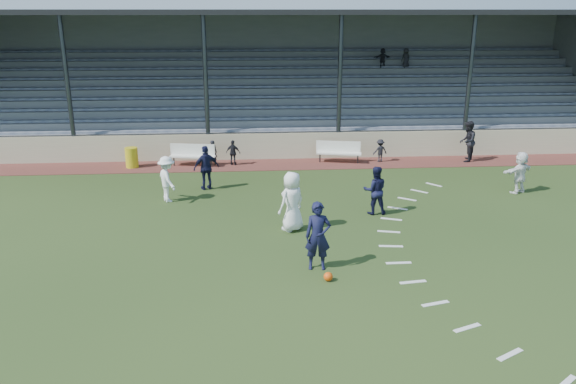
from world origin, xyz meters
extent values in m
plane|color=#273A17|center=(0.00, 0.00, 0.00)|extent=(90.00, 90.00, 0.00)
cube|color=#582823|center=(0.00, 10.50, 0.01)|extent=(34.00, 2.00, 0.02)
cube|color=beige|center=(0.00, 11.55, 0.60)|extent=(34.00, 0.18, 1.20)
cube|color=silver|center=(-3.64, 10.46, 0.45)|extent=(2.04, 0.76, 0.06)
cube|color=silver|center=(-3.64, 10.68, 0.70)|extent=(1.98, 0.42, 0.54)
cylinder|color=#2E3136|center=(-4.48, 10.61, 0.22)|extent=(0.06, 0.06, 0.40)
cylinder|color=#2E3136|center=(-2.81, 10.30, 0.22)|extent=(0.06, 0.06, 0.40)
cube|color=silver|center=(2.87, 10.56, 0.45)|extent=(2.04, 0.81, 0.06)
cube|color=silver|center=(2.87, 10.78, 0.70)|extent=(1.97, 0.48, 0.54)
cylinder|color=#2E3136|center=(2.04, 10.74, 0.22)|extent=(0.06, 0.06, 0.40)
cylinder|color=#2E3136|center=(3.70, 10.39, 0.22)|extent=(0.06, 0.06, 0.40)
cylinder|color=gold|center=(-6.27, 10.48, 0.46)|extent=(0.55, 0.55, 0.87)
sphere|color=#E74E0D|center=(0.78, -0.90, 0.12)|extent=(0.23, 0.23, 0.23)
imported|color=white|center=(0.14, 2.64, 0.94)|extent=(1.10, 1.04, 1.89)
imported|color=#121432|center=(0.60, -0.16, 0.93)|extent=(0.71, 0.49, 1.86)
imported|color=#121432|center=(3.03, 3.94, 0.83)|extent=(0.83, 0.66, 1.65)
imported|color=white|center=(-4.09, 5.74, 0.83)|extent=(1.05, 1.24, 1.66)
imported|color=#121432|center=(-2.79, 7.09, 0.85)|extent=(1.08, 0.77, 1.71)
imported|color=white|center=(8.96, 5.82, 0.79)|extent=(1.52, 1.10, 1.59)
imported|color=black|center=(8.70, 10.44, 0.94)|extent=(1.04, 1.12, 1.84)
imported|color=black|center=(-2.77, 10.63, 0.58)|extent=(0.45, 0.34, 1.12)
imported|color=black|center=(-1.85, 10.54, 0.58)|extent=(0.70, 0.45, 1.11)
imported|color=black|center=(4.76, 10.63, 0.53)|extent=(0.74, 0.53, 1.03)
cube|color=slate|center=(0.00, 12.10, 0.60)|extent=(34.00, 0.80, 1.20)
cube|color=slate|center=(0.00, 12.20, 1.25)|extent=(33.00, 0.28, 0.10)
cube|color=slate|center=(0.00, 12.90, 0.80)|extent=(34.00, 0.80, 1.60)
cube|color=slate|center=(0.00, 13.00, 1.65)|extent=(33.00, 0.28, 0.10)
cube|color=slate|center=(0.00, 13.70, 1.00)|extent=(34.00, 0.80, 2.00)
cube|color=slate|center=(0.00, 13.80, 2.05)|extent=(33.00, 0.28, 0.10)
cube|color=slate|center=(0.00, 14.50, 1.20)|extent=(34.00, 0.80, 2.40)
cube|color=slate|center=(0.00, 14.60, 2.45)|extent=(33.00, 0.28, 0.10)
cube|color=slate|center=(0.00, 15.30, 1.40)|extent=(34.00, 0.80, 2.80)
cube|color=slate|center=(0.00, 15.40, 2.85)|extent=(33.00, 0.28, 0.10)
cube|color=slate|center=(0.00, 16.10, 1.60)|extent=(34.00, 0.80, 3.20)
cube|color=slate|center=(0.00, 16.20, 3.25)|extent=(33.00, 0.28, 0.10)
cube|color=slate|center=(0.00, 16.90, 1.80)|extent=(34.00, 0.80, 3.60)
cube|color=slate|center=(0.00, 17.00, 3.65)|extent=(33.00, 0.28, 0.10)
cube|color=slate|center=(0.00, 17.70, 2.00)|extent=(34.00, 0.80, 4.00)
cube|color=slate|center=(0.00, 17.80, 4.05)|extent=(33.00, 0.28, 0.10)
cube|color=slate|center=(0.00, 18.50, 2.20)|extent=(34.00, 0.80, 4.40)
cube|color=slate|center=(0.00, 18.60, 4.45)|extent=(33.00, 0.28, 0.10)
cube|color=slate|center=(0.00, 19.10, 3.20)|extent=(34.00, 0.40, 6.40)
cube|color=black|center=(0.00, 15.20, 6.50)|extent=(34.60, 9.00, 0.22)
cylinder|color=#2E3136|center=(-9.00, 11.65, 3.25)|extent=(0.20, 0.20, 6.50)
cylinder|color=#2E3136|center=(-3.00, 11.65, 3.25)|extent=(0.20, 0.20, 6.50)
cylinder|color=#2E3136|center=(3.00, 11.65, 3.25)|extent=(0.20, 0.20, 6.50)
cylinder|color=#2E3136|center=(9.00, 11.65, 3.25)|extent=(0.20, 0.20, 6.50)
cylinder|color=#2E3136|center=(0.00, 11.55, 1.25)|extent=(34.00, 0.05, 0.05)
imported|color=black|center=(7.45, 16.94, 4.12)|extent=(0.58, 0.48, 1.03)
imported|color=black|center=(6.17, 16.94, 4.12)|extent=(1.01, 0.53, 1.04)
cube|color=silver|center=(6.12, 7.01, 0.01)|extent=(0.54, 0.61, 0.01)
cube|color=silver|center=(5.29, 6.22, 0.01)|extent=(0.59, 0.56, 0.01)
cube|color=silver|center=(4.57, 5.34, 0.01)|extent=(0.64, 0.51, 0.01)
cube|color=silver|center=(3.96, 4.38, 0.01)|extent=(0.67, 0.44, 0.01)
cube|color=silver|center=(3.48, 3.34, 0.01)|extent=(0.70, 0.37, 0.01)
cube|color=silver|center=(3.13, 2.26, 0.01)|extent=(0.71, 0.29, 0.01)
cube|color=silver|center=(2.92, 1.14, 0.01)|extent=(0.71, 0.21, 0.01)
cube|color=silver|center=(2.85, 0.00, 0.01)|extent=(0.70, 0.12, 0.01)
cube|color=silver|center=(2.92, -1.14, 0.01)|extent=(0.71, 0.21, 0.01)
cube|color=silver|center=(3.13, -2.26, 0.01)|extent=(0.71, 0.29, 0.01)
cube|color=silver|center=(3.48, -3.34, 0.01)|extent=(0.70, 0.37, 0.01)
cube|color=silver|center=(3.96, -4.38, 0.01)|extent=(0.67, 0.44, 0.01)
cube|color=silver|center=(4.57, -5.34, 0.01)|extent=(0.64, 0.51, 0.01)
camera|label=1|loc=(-1.17, -13.70, 6.56)|focal=35.00mm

